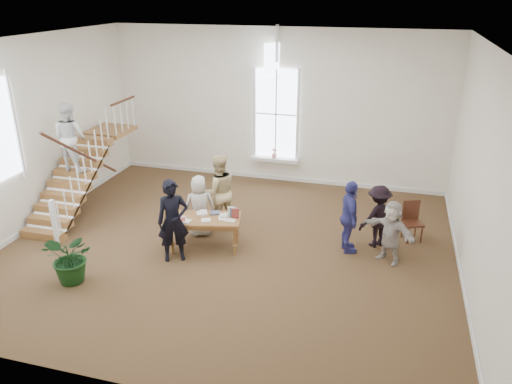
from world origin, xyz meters
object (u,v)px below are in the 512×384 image
(person_yellow, at_px, (219,192))
(police_officer, at_px, (173,221))
(library_table, at_px, (204,221))
(woman_cluster_b, at_px, (378,216))
(side_chair, at_px, (412,218))
(woman_cluster_c, at_px, (391,232))
(elderly_woman, at_px, (200,206))
(woman_cluster_a, at_px, (349,217))
(floor_plant, at_px, (71,258))

(person_yellow, bearing_deg, police_officer, 42.11)
(library_table, relative_size, woman_cluster_b, 1.19)
(person_yellow, height_order, side_chair, person_yellow)
(woman_cluster_b, bearing_deg, woman_cluster_c, 72.65)
(elderly_woman, relative_size, woman_cluster_b, 1.01)
(police_officer, distance_m, woman_cluster_a, 3.82)
(woman_cluster_b, bearing_deg, woman_cluster_a, -5.26)
(library_table, height_order, police_officer, police_officer)
(police_officer, distance_m, floor_plant, 2.13)
(library_table, height_order, floor_plant, floor_plant)
(woman_cluster_b, bearing_deg, library_table, -24.79)
(library_table, distance_m, police_officer, 0.82)
(person_yellow, distance_m, floor_plant, 3.73)
(elderly_woman, bearing_deg, library_table, 92.94)
(woman_cluster_a, bearing_deg, floor_plant, 99.59)
(woman_cluster_b, bearing_deg, floor_plant, -13.00)
(person_yellow, relative_size, woman_cluster_c, 1.34)
(woman_cluster_a, height_order, floor_plant, woman_cluster_a)
(library_table, height_order, person_yellow, person_yellow)
(person_yellow, xyz_separation_m, side_chair, (4.53, 0.60, -0.41))
(woman_cluster_a, xyz_separation_m, floor_plant, (-5.14, -2.75, -0.29))
(person_yellow, xyz_separation_m, woman_cluster_c, (4.07, -0.59, -0.24))
(police_officer, relative_size, woman_cluster_a, 1.09)
(police_officer, distance_m, woman_cluster_c, 4.62)
(woman_cluster_c, distance_m, floor_plant, 6.56)
(woman_cluster_a, relative_size, side_chair, 1.77)
(police_officer, height_order, woman_cluster_c, police_officer)
(floor_plant, bearing_deg, woman_cluster_c, 22.88)
(woman_cluster_b, relative_size, side_chair, 1.55)
(elderly_woman, relative_size, floor_plant, 1.35)
(woman_cluster_a, bearing_deg, police_officer, 92.28)
(elderly_woman, distance_m, woman_cluster_a, 3.47)
(library_table, relative_size, woman_cluster_c, 1.24)
(library_table, height_order, woman_cluster_a, woman_cluster_a)
(police_officer, bearing_deg, woman_cluster_b, -4.68)
(police_officer, relative_size, side_chair, 1.94)
(person_yellow, distance_m, woman_cluster_b, 3.78)
(floor_plant, bearing_deg, library_table, 45.28)
(police_officer, distance_m, person_yellow, 1.80)
(woman_cluster_a, bearing_deg, library_table, 84.31)
(elderly_woman, distance_m, side_chair, 4.96)
(person_yellow, relative_size, floor_plant, 1.71)
(woman_cluster_b, height_order, floor_plant, woman_cluster_b)
(person_yellow, height_order, floor_plant, person_yellow)
(person_yellow, bearing_deg, side_chair, 152.58)
(elderly_woman, height_order, woman_cluster_c, elderly_woman)
(elderly_woman, xyz_separation_m, woman_cluster_c, (4.37, -0.09, -0.04))
(woman_cluster_a, xyz_separation_m, side_chair, (1.36, 1.00, -0.31))
(elderly_woman, distance_m, floor_plant, 3.13)
(woman_cluster_b, distance_m, side_chair, 0.96)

